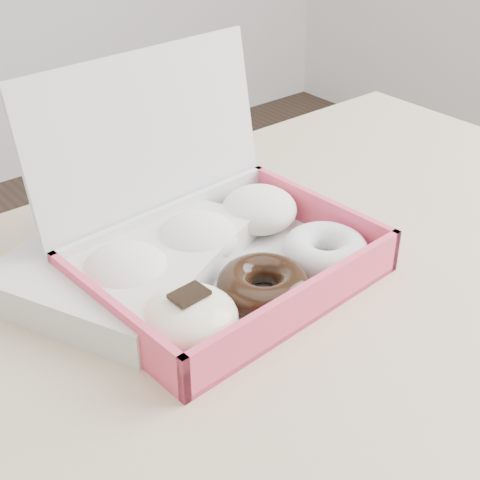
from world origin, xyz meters
TOP-DOWN VIEW (x-y plane):
  - table at (0.00, 0.00)m, footprint 1.20×0.80m
  - donut_box at (-0.03, 0.10)m, footprint 0.34×0.30m
  - newspapers at (-0.11, 0.17)m, footprint 0.33×0.30m

SIDE VIEW (x-z plane):
  - table at x=0.00m, z-range 0.30..1.05m
  - newspapers at x=-0.11m, z-range 0.75..0.79m
  - donut_box at x=-0.03m, z-range 0.67..0.90m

